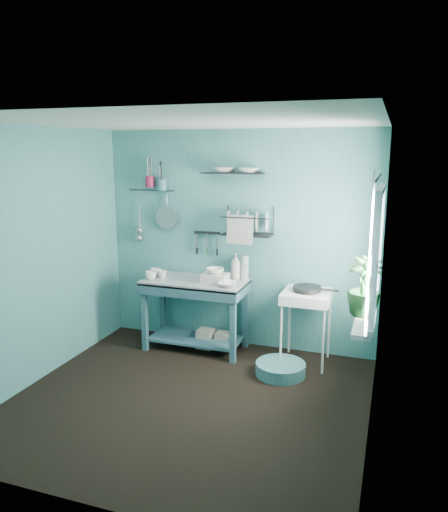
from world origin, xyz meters
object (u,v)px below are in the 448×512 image
(mug_mid, at_px, (162,275))
(soap_bottle, at_px, (236,266))
(wash_tub, at_px, (215,278))
(hotplate_stand, at_px, (306,327))
(utensil_cup_magenta, at_px, (150,182))
(mug_right, at_px, (155,272))
(storage_tin_small, at_px, (222,341))
(mug_left, at_px, (151,276))
(utensil_cup_teal, at_px, (162,185))
(water_bottle, at_px, (245,267))
(work_counter, at_px, (196,314))
(frying_pan, at_px, (307,288))
(potted_plant, at_px, (364,286))
(floor_basin, at_px, (281,369))
(storage_tin_large, at_px, (205,339))
(colander, at_px, (167,217))
(dish_rack, at_px, (248,221))

(mug_mid, height_order, soap_bottle, soap_bottle)
(wash_tub, bearing_deg, hotplate_stand, 2.12)
(mug_mid, distance_m, utensil_cup_magenta, 1.12)
(mug_right, relative_size, storage_tin_small, 0.61)
(mug_left, height_order, mug_right, same)
(wash_tub, bearing_deg, utensil_cup_teal, 160.36)
(storage_tin_small, bearing_deg, soap_bottle, 45.00)
(utensil_cup_magenta, bearing_deg, hotplate_stand, -6.84)
(mug_left, bearing_deg, water_bottle, 20.81)
(work_counter, height_order, mug_left, mug_left)
(frying_pan, height_order, potted_plant, potted_plant)
(floor_basin, bearing_deg, storage_tin_large, 157.00)
(mug_left, bearing_deg, potted_plant, -11.87)
(mug_left, relative_size, hotplate_stand, 0.15)
(mug_right, bearing_deg, utensil_cup_teal, 91.47)
(wash_tub, relative_size, water_bottle, 1.00)
(mug_mid, bearing_deg, utensil_cup_teal, 112.19)
(wash_tub, relative_size, storage_tin_small, 1.40)
(soap_bottle, distance_m, utensil_cup_magenta, 1.43)
(work_counter, xyz_separation_m, hotplate_stand, (1.27, 0.02, -0.01))
(utensil_cup_magenta, bearing_deg, colander, 8.89)
(mug_left, relative_size, storage_tin_large, 0.56)
(mug_left, relative_size, soap_bottle, 0.41)
(water_bottle, bearing_deg, work_counter, -157.07)
(colander, bearing_deg, hotplate_stand, -8.55)
(mug_mid, height_order, mug_right, mug_right)
(colander, bearing_deg, mug_mid, -74.95)
(utensil_cup_teal, relative_size, storage_tin_small, 0.65)
(frying_pan, bearing_deg, utensil_cup_teal, 172.56)
(mug_right, bearing_deg, storage_tin_small, 5.71)
(mug_left, relative_size, wash_tub, 0.44)
(work_counter, xyz_separation_m, floor_basin, (1.09, -0.37, -0.35))
(utensil_cup_teal, height_order, colander, utensil_cup_teal)
(mug_right, bearing_deg, mug_left, -82.87)
(soap_bottle, bearing_deg, work_counter, -154.54)
(work_counter, xyz_separation_m, dish_rack, (0.56, 0.20, 1.09))
(mug_mid, height_order, frying_pan, mug_mid)
(mug_left, distance_m, soap_bottle, 0.97)
(wash_tub, distance_m, colander, 0.99)
(mug_left, relative_size, dish_rack, 0.22)
(mug_right, distance_m, colander, 0.67)
(storage_tin_large, bearing_deg, colander, 158.08)
(mug_left, relative_size, storage_tin_small, 0.61)
(utensil_cup_magenta, distance_m, potted_plant, 2.82)
(potted_plant, bearing_deg, frying_pan, 132.16)
(mug_mid, bearing_deg, mug_left, -135.00)
(frying_pan, distance_m, utensil_cup_magenta, 2.22)
(mug_left, xyz_separation_m, utensil_cup_magenta, (-0.18, 0.41, 1.03))
(mug_left, bearing_deg, mug_right, 97.13)
(colander, relative_size, potted_plant, 0.53)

